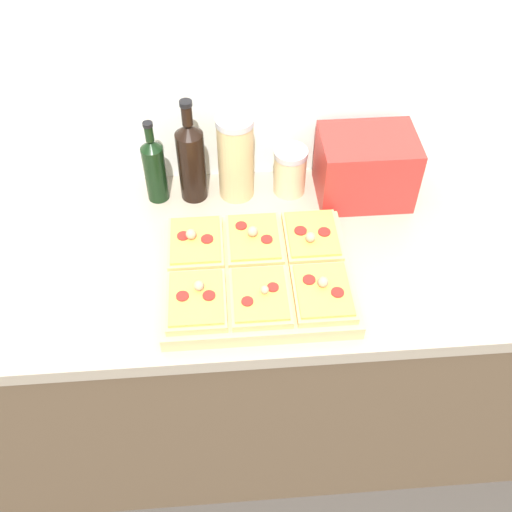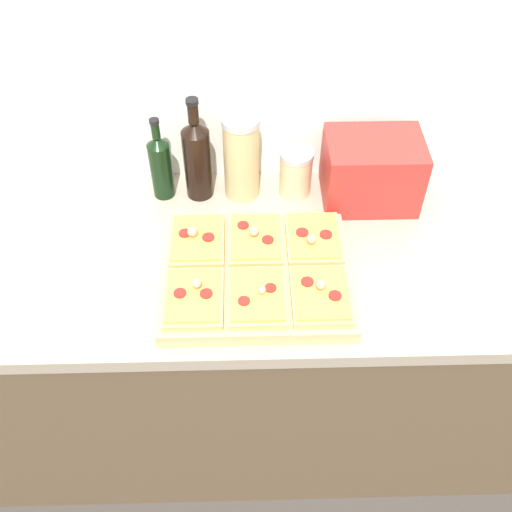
{
  "view_description": "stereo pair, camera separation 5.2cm",
  "coord_description": "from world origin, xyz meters",
  "px_view_note": "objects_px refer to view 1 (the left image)",
  "views": [
    {
      "loc": [
        -0.15,
        -0.75,
        2.05
      ],
      "look_at": [
        -0.08,
        0.25,
        0.95
      ],
      "focal_mm": 42.0,
      "sensor_mm": 36.0,
      "label": 1
    },
    {
      "loc": [
        -0.1,
        -0.75,
        2.05
      ],
      "look_at": [
        -0.08,
        0.25,
        0.95
      ],
      "focal_mm": 42.0,
      "sensor_mm": 36.0,
      "label": 2
    }
  ],
  "objects_px": {
    "grain_jar_tall": "(236,157)",
    "cutting_board": "(257,276)",
    "wine_bottle": "(191,160)",
    "toaster_oven": "(366,167)",
    "olive_oil_bottle": "(155,168)",
    "grain_jar_short": "(290,171)"
  },
  "relations": [
    {
      "from": "cutting_board",
      "to": "grain_jar_short",
      "type": "bearing_deg",
      "value": 70.41
    },
    {
      "from": "olive_oil_bottle",
      "to": "grain_jar_tall",
      "type": "relative_size",
      "value": 0.99
    },
    {
      "from": "wine_bottle",
      "to": "toaster_oven",
      "type": "relative_size",
      "value": 1.1
    },
    {
      "from": "wine_bottle",
      "to": "toaster_oven",
      "type": "height_order",
      "value": "wine_bottle"
    },
    {
      "from": "wine_bottle",
      "to": "grain_jar_tall",
      "type": "relative_size",
      "value": 1.22
    },
    {
      "from": "grain_jar_tall",
      "to": "grain_jar_short",
      "type": "xyz_separation_m",
      "value": [
        0.15,
        0.0,
        -0.06
      ]
    },
    {
      "from": "toaster_oven",
      "to": "wine_bottle",
      "type": "bearing_deg",
      "value": 176.28
    },
    {
      "from": "olive_oil_bottle",
      "to": "toaster_oven",
      "type": "distance_m",
      "value": 0.58
    },
    {
      "from": "toaster_oven",
      "to": "cutting_board",
      "type": "bearing_deg",
      "value": -136.93
    },
    {
      "from": "olive_oil_bottle",
      "to": "toaster_oven",
      "type": "height_order",
      "value": "olive_oil_bottle"
    },
    {
      "from": "olive_oil_bottle",
      "to": "grain_jar_short",
      "type": "bearing_deg",
      "value": -0.0
    },
    {
      "from": "olive_oil_bottle",
      "to": "grain_jar_short",
      "type": "distance_m",
      "value": 0.38
    },
    {
      "from": "wine_bottle",
      "to": "grain_jar_short",
      "type": "distance_m",
      "value": 0.28
    },
    {
      "from": "grain_jar_short",
      "to": "toaster_oven",
      "type": "height_order",
      "value": "toaster_oven"
    },
    {
      "from": "wine_bottle",
      "to": "cutting_board",
      "type": "bearing_deg",
      "value": -65.42
    },
    {
      "from": "cutting_board",
      "to": "grain_jar_tall",
      "type": "xyz_separation_m",
      "value": [
        -0.03,
        0.34,
        0.11
      ]
    },
    {
      "from": "grain_jar_tall",
      "to": "cutting_board",
      "type": "bearing_deg",
      "value": -84.52
    },
    {
      "from": "cutting_board",
      "to": "grain_jar_short",
      "type": "relative_size",
      "value": 3.26
    },
    {
      "from": "cutting_board",
      "to": "toaster_oven",
      "type": "relative_size",
      "value": 1.64
    },
    {
      "from": "cutting_board",
      "to": "wine_bottle",
      "type": "bearing_deg",
      "value": 114.58
    },
    {
      "from": "wine_bottle",
      "to": "grain_jar_tall",
      "type": "xyz_separation_m",
      "value": [
        0.12,
        0.0,
        0.0
      ]
    },
    {
      "from": "olive_oil_bottle",
      "to": "wine_bottle",
      "type": "bearing_deg",
      "value": -0.0
    }
  ]
}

